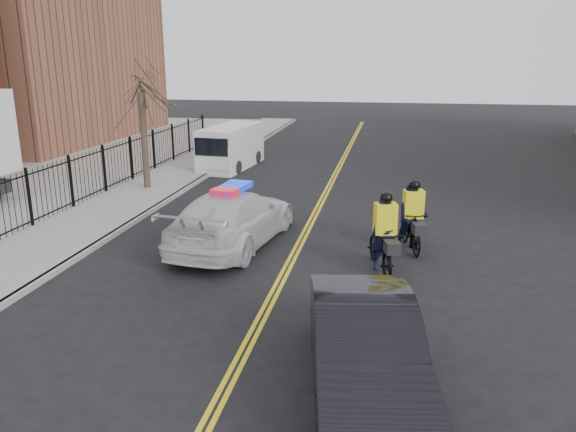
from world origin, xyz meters
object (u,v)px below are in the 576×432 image
(cargo_van, at_px, (230,148))
(cyclist_near, at_px, (384,243))
(cyclist_far, at_px, (412,223))
(dark_sedan, at_px, (365,349))
(police_cruiser, at_px, (233,218))

(cargo_van, xyz_separation_m, cyclist_near, (8.09, -13.16, -0.29))
(cargo_van, relative_size, cyclist_far, 2.39)
(dark_sedan, height_order, cyclist_near, cyclist_near)
(cyclist_near, distance_m, cyclist_far, 1.94)
(police_cruiser, distance_m, dark_sedan, 8.38)
(police_cruiser, xyz_separation_m, dark_sedan, (4.35, -7.16, -0.03))
(police_cruiser, bearing_deg, dark_sedan, 128.64)
(cyclist_near, bearing_deg, police_cruiser, 148.41)
(cyclist_near, bearing_deg, cyclist_far, 50.39)
(police_cruiser, xyz_separation_m, cargo_van, (-3.53, 11.88, 0.19))
(cyclist_near, xyz_separation_m, cyclist_far, (0.78, 1.77, 0.09))
(cargo_van, bearing_deg, cyclist_far, -46.72)
(police_cruiser, bearing_deg, cyclist_near, 171.72)
(cargo_van, distance_m, cyclist_far, 14.43)
(dark_sedan, xyz_separation_m, cargo_van, (-7.88, 19.04, 0.22))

